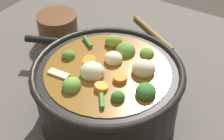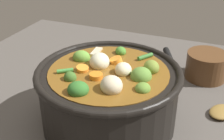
{
  "view_description": "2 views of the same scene",
  "coord_description": "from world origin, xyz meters",
  "views": [
    {
      "loc": [
        -0.28,
        0.43,
        0.55
      ],
      "look_at": [
        0.0,
        -0.02,
        0.12
      ],
      "focal_mm": 52.85,
      "sensor_mm": 36.0,
      "label": 1
    },
    {
      "loc": [
        -0.51,
        -0.21,
        0.43
      ],
      "look_at": [
        0.01,
        -0.0,
        0.13
      ],
      "focal_mm": 47.66,
      "sensor_mm": 36.0,
      "label": 2
    }
  ],
  "objects": [
    {
      "name": "cooking_pot",
      "position": [
        -0.0,
        -0.0,
        0.07
      ],
      "size": [
        0.31,
        0.31,
        0.16
      ],
      "color": "black",
      "rests_on": "ground_plane"
    },
    {
      "name": "ground_plane",
      "position": [
        0.0,
        0.0,
        0.0
      ],
      "size": [
        1.1,
        1.1,
        0.0
      ],
      "primitive_type": "plane",
      "color": "#514C47"
    },
    {
      "name": "small_saucepan",
      "position": [
        0.29,
        -0.18,
        0.04
      ],
      "size": [
        0.15,
        0.19,
        0.08
      ],
      "color": "brown",
      "rests_on": "ground_plane"
    }
  ]
}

